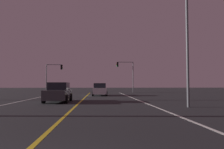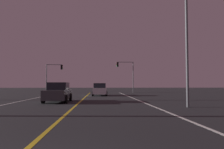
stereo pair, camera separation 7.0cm
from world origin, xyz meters
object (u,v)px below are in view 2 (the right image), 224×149
(car_oncoming, at_px, (58,93))
(street_lamp_right_near, at_px, (178,26))
(traffic_light_near_right, at_px, (125,70))
(car_ahead_far, at_px, (100,90))
(traffic_light_near_left, at_px, (54,72))

(car_oncoming, bearing_deg, street_lamp_right_near, 61.36)
(traffic_light_near_right, bearing_deg, car_oncoming, 68.33)
(car_ahead_far, relative_size, traffic_light_near_left, 0.81)
(car_ahead_far, distance_m, traffic_light_near_left, 14.18)
(car_ahead_far, height_order, traffic_light_near_right, traffic_light_near_right)
(car_ahead_far, distance_m, street_lamp_right_near, 16.95)
(traffic_light_near_left, height_order, street_lamp_right_near, street_lamp_right_near)
(car_oncoming, xyz_separation_m, street_lamp_right_near, (8.90, -4.86, 4.69))
(car_ahead_far, distance_m, traffic_light_near_right, 12.53)
(car_ahead_far, distance_m, car_oncoming, 11.16)
(car_ahead_far, relative_size, street_lamp_right_near, 0.49)
(traffic_light_near_right, bearing_deg, car_ahead_far, 65.81)
(traffic_light_near_left, bearing_deg, car_ahead_far, -52.47)
(traffic_light_near_left, relative_size, street_lamp_right_near, 0.61)
(traffic_light_near_right, distance_m, street_lamp_right_near, 26.41)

